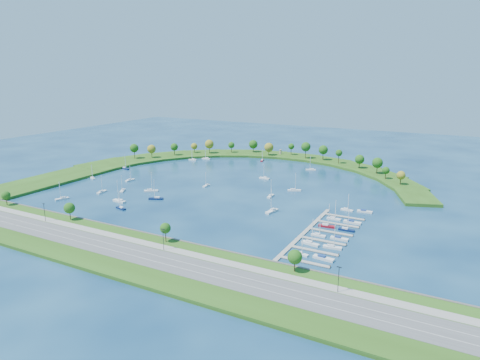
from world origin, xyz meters
The scene contains 37 objects.
ground centered at (0.00, 0.00, 0.00)m, with size 700.00×700.00×0.00m, color #082447.
south_shoreline centered at (0.03, -122.88, 1.00)m, with size 420.00×43.10×11.60m.
breakwater centered at (-46.33, 48.72, 0.99)m, with size 286.74×247.64×2.00m.
breakwater_trees centered at (-16.96, 89.15, 10.41)m, with size 237.12×91.50×15.15m.
harbor_tower centered at (-11.34, 118.79, 4.37)m, with size 2.60×2.60×4.62m.
dock_system centered at (85.30, -61.00, 0.35)m, with size 24.28×82.00×1.60m.
moored_boat_0 centered at (12.85, 30.33, 0.91)m, with size 8.55×3.12×12.31m.
moored_boat_1 centered at (-58.73, -47.08, 0.89)m, with size 5.69×7.98×11.59m.
moored_boat_2 centered at (49.87, -39.08, 0.98)m, with size 4.64×10.12×14.35m.
moored_boat_3 centered at (-17.36, 89.94, 0.88)m, with size 3.82×7.68×10.88m.
moored_boat_4 centered at (-105.01, 5.15, 0.94)m, with size 9.17×4.19×13.01m.
moored_boat_5 centered at (-103.73, -31.57, 0.88)m, with size 7.58×5.42×11.01m.
moored_boat_6 centered at (45.14, 9.12, 0.94)m, with size 9.07×6.48×13.16m.
moored_boat_7 centered at (-32.38, -76.53, 0.89)m, with size 7.98×3.90×11.30m.
moored_boat_8 centered at (-75.25, 62.03, 0.89)m, with size 7.95×2.99×11.41m.
moored_boat_9 centered at (36.50, -11.17, 0.90)m, with size 2.78×8.24×11.92m.
moored_boat_10 centered at (-41.06, -38.52, 0.97)m, with size 9.26×7.65×13.93m.
moored_boat_11 centered at (-66.92, 72.14, 0.91)m, with size 8.27×2.49×12.09m.
moored_boat_12 centered at (-74.14, -22.94, 0.90)m, with size 3.13×8.12×11.64m.
moored_boat_13 centered at (-15.00, -8.79, 0.86)m, with size 2.04×7.06×10.35m.
moored_boat_14 centered at (-79.56, -79.93, 0.91)m, with size 5.66×8.55×12.27m.
moored_boat_15 centered at (-68.96, -56.30, 0.91)m, with size 3.20×8.41×12.06m.
moored_boat_16 centered at (-26.37, -51.10, 0.95)m, with size 9.44×6.14×13.52m.
moored_boat_17 centered at (-43.32, -66.35, 0.98)m, with size 9.89×3.78×14.18m.
moored_boat_18 centered at (34.58, 74.73, 0.91)m, with size 8.57×5.43×12.24m.
docked_boat_0 centered at (85.54, -87.44, 0.87)m, with size 7.34×3.00×10.47m.
docked_boat_1 centered at (95.96, -87.18, 0.71)m, with size 9.72×3.74×1.93m.
docked_boat_2 centered at (85.51, -74.22, 0.93)m, with size 9.06×3.87×12.90m.
docked_boat_3 centered at (96.01, -73.63, 0.93)m, with size 8.88×3.43×12.73m.
docked_boat_4 centered at (85.53, -62.17, 0.87)m, with size 7.37×2.07×10.84m.
docked_boat_5 centered at (95.97, -61.72, 0.66)m, with size 8.78×2.49×1.79m.
docked_boat_6 centered at (85.51, -47.71, 0.94)m, with size 9.07×3.36×13.03m.
docked_boat_7 centered at (96.02, -48.09, 0.91)m, with size 8.24×2.37×12.08m.
docked_boat_8 centered at (85.53, -34.73, 0.89)m, with size 7.77×2.21×11.41m.
docked_boat_9 centered at (95.96, -35.64, 0.71)m, with size 9.50×2.88×1.93m.
docked_boat_10 centered at (87.94, -15.67, 0.87)m, with size 7.29×2.37×10.58m.
docked_boat_11 centered at (97.87, -13.85, 0.65)m, with size 8.77×2.96×1.76m.
Camera 1 is at (144.44, -255.39, 80.38)m, focal length 31.67 mm.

